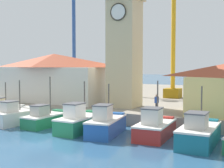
% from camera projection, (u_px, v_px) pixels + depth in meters
% --- Properties ---
extents(ground_plane, '(300.00, 300.00, 0.00)m').
position_uv_depth(ground_plane, '(38.00, 145.00, 20.84)').
color(ground_plane, '#2D567A').
extents(quay_wharf, '(120.00, 40.00, 1.09)m').
position_uv_depth(quay_wharf, '(164.00, 97.00, 46.29)').
color(quay_wharf, gray).
rests_on(quay_wharf, ground).
extents(fishing_boat_left_outer, '(2.32, 4.80, 3.65)m').
position_uv_depth(fishing_boat_left_outer, '(1.00, 112.00, 29.94)').
color(fishing_boat_left_outer, silver).
rests_on(fishing_boat_left_outer, ground).
extents(fishing_boat_left_inner, '(2.68, 4.39, 3.95)m').
position_uv_depth(fishing_boat_left_inner, '(15.00, 116.00, 27.87)').
color(fishing_boat_left_inner, silver).
rests_on(fishing_boat_left_inner, ground).
extents(fishing_boat_mid_left, '(2.07, 4.62, 4.30)m').
position_uv_depth(fishing_boat_mid_left, '(46.00, 118.00, 27.10)').
color(fishing_boat_mid_left, '#237A4C').
rests_on(fishing_boat_mid_left, ground).
extents(fishing_boat_center, '(2.08, 4.96, 4.00)m').
position_uv_depth(fishing_boat_center, '(80.00, 122.00, 24.87)').
color(fishing_boat_center, '#237A4C').
rests_on(fishing_boat_center, ground).
extents(fishing_boat_mid_right, '(2.60, 4.99, 3.87)m').
position_uv_depth(fishing_boat_mid_right, '(106.00, 124.00, 23.72)').
color(fishing_boat_mid_right, '#2356A8').
rests_on(fishing_boat_mid_right, ground).
extents(fishing_boat_right_inner, '(2.31, 4.71, 4.17)m').
position_uv_depth(fishing_boat_right_inner, '(155.00, 128.00, 22.66)').
color(fishing_boat_right_inner, '#AD2823').
rests_on(fishing_boat_right_inner, ground).
extents(fishing_boat_right_outer, '(2.26, 5.14, 3.90)m').
position_uv_depth(fishing_boat_right_outer, '(199.00, 133.00, 20.63)').
color(fishing_boat_right_outer, '#196B7F').
rests_on(fishing_boat_right_outer, ground).
extents(clock_tower, '(3.35, 3.35, 15.36)m').
position_uv_depth(clock_tower, '(125.00, 34.00, 31.29)').
color(clock_tower, beige).
rests_on(clock_tower, quay_wharf).
extents(warehouse_left, '(12.76, 5.81, 5.53)m').
position_uv_depth(warehouse_left, '(54.00, 77.00, 36.11)').
color(warehouse_left, silver).
rests_on(warehouse_left, quay_wharf).
extents(port_crane_near, '(5.15, 9.17, 21.05)m').
position_uv_depth(port_crane_near, '(175.00, 32.00, 39.88)').
color(port_crane_near, '#976E11').
rests_on(port_crane_near, quay_wharf).
extents(port_crane_far, '(2.65, 9.09, 19.03)m').
position_uv_depth(port_crane_far, '(74.00, 45.00, 50.16)').
color(port_crane_far, navy).
rests_on(port_crane_far, quay_wharf).
extents(dock_worker_near_tower, '(0.34, 0.22, 1.62)m').
position_uv_depth(dock_worker_near_tower, '(157.00, 103.00, 27.80)').
color(dock_worker_near_tower, '#33333D').
rests_on(dock_worker_near_tower, quay_wharf).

